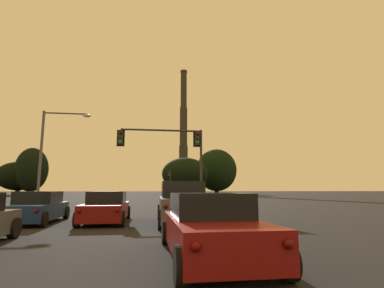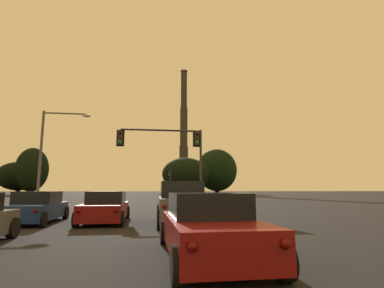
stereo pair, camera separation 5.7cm
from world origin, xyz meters
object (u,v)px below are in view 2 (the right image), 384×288
at_px(sedan_right_lane_second, 208,227).
at_px(smokestack, 184,144).
at_px(sedan_left_lane_front, 36,208).
at_px(suv_right_lane_front, 181,203).
at_px(sedan_center_lane_front, 106,208).
at_px(traffic_light_overhead_right, 173,147).
at_px(street_lamp, 50,147).
at_px(traffic_light_far_right, 170,179).

bearing_deg(sedan_right_lane_second, smokestack, 83.38).
xyz_separation_m(sedan_left_lane_front, smokestack, (18.56, 105.56, 19.59)).
relative_size(suv_right_lane_front, sedan_right_lane_second, 1.05).
bearing_deg(smokestack, sedan_center_lane_front, -98.28).
bearing_deg(sedan_right_lane_second, traffic_light_overhead_right, 88.23).
relative_size(sedan_right_lane_second, street_lamp, 0.62).
bearing_deg(smokestack, sedan_right_lane_second, -96.04).
relative_size(sedan_right_lane_second, sedan_left_lane_front, 0.99).
xyz_separation_m(sedan_right_lane_second, street_lamp, (-8.98, 17.08, 4.09)).
bearing_deg(sedan_left_lane_front, suv_right_lane_front, -13.58).
relative_size(street_lamp, smokestack, 0.15).
distance_m(sedan_right_lane_second, sedan_left_lane_front, 10.43).
height_order(sedan_right_lane_second, smokestack, smokestack).
bearing_deg(traffic_light_overhead_right, smokestack, 83.21).
bearing_deg(street_lamp, sedan_center_lane_front, -58.55).
height_order(sedan_center_lane_front, street_lamp, street_lamp).
bearing_deg(street_lamp, traffic_light_far_right, 71.06).
xyz_separation_m(traffic_light_far_right, smokestack, (9.71, 63.68, 16.78)).
height_order(traffic_light_overhead_right, street_lamp, street_lamp).
xyz_separation_m(traffic_light_far_right, traffic_light_overhead_right, (-2.00, -34.59, 1.19)).
distance_m(sedan_right_lane_second, street_lamp, 19.73).
bearing_deg(smokestack, sedan_left_lane_front, -99.97).
relative_size(sedan_right_lane_second, traffic_light_far_right, 0.89).
distance_m(traffic_light_overhead_right, smokestack, 100.19).
xyz_separation_m(suv_right_lane_front, traffic_light_far_right, (2.27, 43.26, 2.58)).
height_order(sedan_left_lane_front, street_lamp, street_lamp).
distance_m(sedan_left_lane_front, sedan_center_lane_front, 3.17).
height_order(sedan_right_lane_second, sedan_center_lane_front, same).
bearing_deg(sedan_center_lane_front, street_lamp, 121.15).
xyz_separation_m(sedan_right_lane_second, sedan_center_lane_front, (-3.37, 7.90, 0.00)).
height_order(suv_right_lane_front, traffic_light_overhead_right, traffic_light_overhead_right).
distance_m(suv_right_lane_front, sedan_center_lane_front, 3.61).
distance_m(suv_right_lane_front, traffic_light_overhead_right, 9.46).
bearing_deg(street_lamp, sedan_right_lane_second, -62.26).
height_order(traffic_light_far_right, smokestack, smokestack).
xyz_separation_m(street_lamp, smokestack, (21.01, 96.61, 15.50)).
xyz_separation_m(sedan_center_lane_front, traffic_light_overhead_right, (3.69, 7.52, 4.00)).
relative_size(traffic_light_far_right, traffic_light_overhead_right, 0.81).
distance_m(sedan_center_lane_front, traffic_light_overhead_right, 9.28).
xyz_separation_m(sedan_left_lane_front, street_lamp, (-2.45, 8.95, 4.09)).
height_order(suv_right_lane_front, sedan_right_lane_second, suv_right_lane_front).
bearing_deg(street_lamp, sedan_left_lane_front, -74.65).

